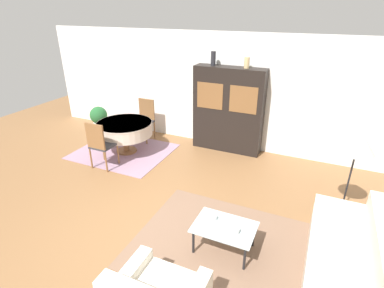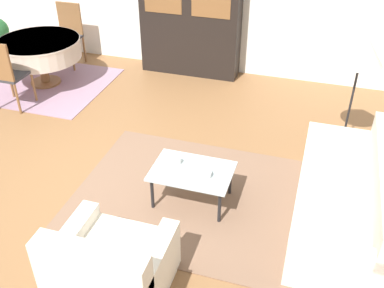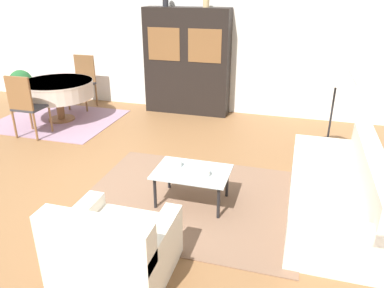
# 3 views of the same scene
# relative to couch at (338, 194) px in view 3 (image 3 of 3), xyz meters

# --- Properties ---
(ground_plane) EXTENTS (14.00, 14.00, 0.00)m
(ground_plane) POSITION_rel_couch_xyz_m (-2.86, -0.32, -0.28)
(ground_plane) COLOR brown
(wall_back) EXTENTS (10.00, 0.06, 2.70)m
(wall_back) POSITION_rel_couch_xyz_m (-2.86, 3.31, 1.07)
(wall_back) COLOR white
(wall_back) RESTS_ON ground_plane
(area_rug) EXTENTS (2.55, 2.07, 0.01)m
(area_rug) POSITION_rel_couch_xyz_m (-1.63, -0.10, -0.27)
(area_rug) COLOR brown
(area_rug) RESTS_ON ground_plane
(dining_rug) EXTENTS (2.16, 1.80, 0.01)m
(dining_rug) POSITION_rel_couch_xyz_m (-4.83, 1.88, -0.27)
(dining_rug) COLOR gray
(dining_rug) RESTS_ON ground_plane
(couch) EXTENTS (0.89, 2.05, 0.79)m
(couch) POSITION_rel_couch_xyz_m (0.00, 0.00, 0.00)
(couch) COLOR silver
(couch) RESTS_ON ground_plane
(armchair) EXTENTS (0.95, 0.83, 0.76)m
(armchair) POSITION_rel_couch_xyz_m (-1.91, -1.50, 0.00)
(armchair) COLOR silver
(armchair) RESTS_ON ground_plane
(coffee_table) EXTENTS (0.85, 0.59, 0.40)m
(coffee_table) POSITION_rel_couch_xyz_m (-1.60, -0.16, 0.09)
(coffee_table) COLOR black
(coffee_table) RESTS_ON area_rug
(display_cabinet) EXTENTS (1.63, 0.40, 1.98)m
(display_cabinet) POSITION_rel_couch_xyz_m (-2.63, 3.07, 0.71)
(display_cabinet) COLOR black
(display_cabinet) RESTS_ON ground_plane
(dining_table) EXTENTS (1.29, 1.29, 0.74)m
(dining_table) POSITION_rel_couch_xyz_m (-4.76, 1.91, 0.32)
(dining_table) COLOR brown
(dining_table) RESTS_ON dining_rug
(dining_chair_near) EXTENTS (0.44, 0.44, 1.04)m
(dining_chair_near) POSITION_rel_couch_xyz_m (-4.76, 1.05, 0.31)
(dining_chair_near) COLOR brown
(dining_chair_near) RESTS_ON dining_rug
(dining_chair_far) EXTENTS (0.44, 0.44, 1.04)m
(dining_chair_far) POSITION_rel_couch_xyz_m (-4.76, 2.78, 0.31)
(dining_chair_far) COLOR brown
(dining_chair_far) RESTS_ON dining_rug
(floor_lamp) EXTENTS (0.51, 0.51, 1.54)m
(floor_lamp) POSITION_rel_couch_xyz_m (-0.06, 1.39, 1.04)
(floor_lamp) COLOR black
(floor_lamp) RESTS_ON ground_plane
(cup) EXTENTS (0.08, 0.08, 0.08)m
(cup) POSITION_rel_couch_xyz_m (-1.79, -0.09, 0.17)
(cup) COLOR white
(cup) RESTS_ON coffee_table
(bowl) EXTENTS (0.14, 0.14, 0.07)m
(bowl) POSITION_rel_couch_xyz_m (-1.45, -0.22, 0.17)
(bowl) COLOR white
(bowl) RESTS_ON coffee_table
(vase_short) EXTENTS (0.11, 0.11, 0.23)m
(vase_short) POSITION_rel_couch_xyz_m (-2.28, 3.07, 1.82)
(vase_short) COLOR tan
(vase_short) RESTS_ON display_cabinet
(potted_plant) EXTENTS (0.47, 0.47, 0.69)m
(potted_plant) POSITION_rel_couch_xyz_m (-6.25, 2.74, 0.10)
(potted_plant) COLOR beige
(potted_plant) RESTS_ON ground_plane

